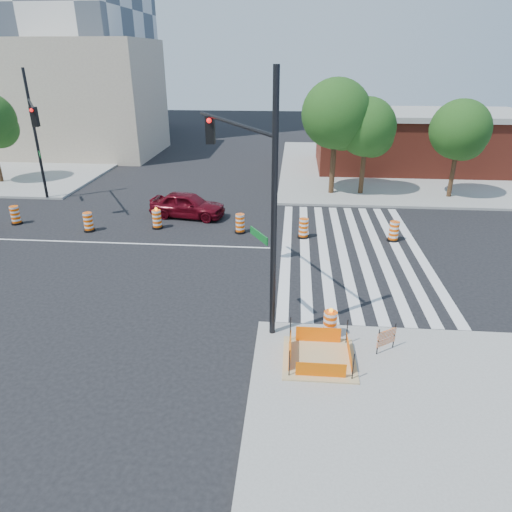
# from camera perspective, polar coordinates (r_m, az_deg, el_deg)

# --- Properties ---
(ground) EXTENTS (120.00, 120.00, 0.00)m
(ground) POSITION_cam_1_polar(r_m,az_deg,el_deg) (23.76, -15.35, 1.51)
(ground) COLOR black
(ground) RESTS_ON ground
(sidewalk_ne) EXTENTS (22.00, 22.00, 0.15)m
(sidewalk_ne) POSITION_cam_1_polar(r_m,az_deg,el_deg) (40.79, 19.15, 10.36)
(sidewalk_ne) COLOR gray
(sidewalk_ne) RESTS_ON ground
(sidewalk_nw) EXTENTS (22.00, 22.00, 0.15)m
(sidewalk_nw) POSITION_cam_1_polar(r_m,az_deg,el_deg) (47.35, -29.19, 10.40)
(sidewalk_nw) COLOR gray
(sidewalk_nw) RESTS_ON ground
(crosswalk_east) EXTENTS (6.75, 13.50, 0.01)m
(crosswalk_east) POSITION_cam_1_polar(r_m,az_deg,el_deg) (22.54, 11.84, 0.66)
(crosswalk_east) COLOR silver
(crosswalk_east) RESTS_ON ground
(lane_centerline) EXTENTS (14.00, 0.12, 0.01)m
(lane_centerline) POSITION_cam_1_polar(r_m,az_deg,el_deg) (23.76, -15.35, 1.52)
(lane_centerline) COLOR silver
(lane_centerline) RESTS_ON ground
(excavation_pit) EXTENTS (2.20, 2.20, 0.90)m
(excavation_pit) POSITION_cam_1_polar(r_m,az_deg,el_deg) (14.39, 7.88, -12.43)
(excavation_pit) COLOR tan
(excavation_pit) RESTS_ON ground
(brick_storefront) EXTENTS (16.50, 8.50, 4.60)m
(brick_storefront) POSITION_cam_1_polar(r_m,az_deg,el_deg) (40.37, 19.58, 13.44)
(brick_storefront) COLOR maroon
(brick_storefront) RESTS_ON ground
(beige_midrise) EXTENTS (14.00, 10.00, 10.00)m
(beige_midrise) POSITION_cam_1_polar(r_m,az_deg,el_deg) (47.23, -21.39, 17.83)
(beige_midrise) COLOR tan
(beige_midrise) RESTS_ON ground
(red_coupe) EXTENTS (4.56, 2.42, 1.48)m
(red_coupe) POSITION_cam_1_polar(r_m,az_deg,el_deg) (26.84, -8.55, 6.35)
(red_coupe) COLOR #540711
(red_coupe) RESTS_ON ground
(signal_pole_se) EXTENTS (3.29, 5.51, 8.32)m
(signal_pole_se) POSITION_cam_1_polar(r_m,az_deg,el_deg) (14.98, -0.81, 9.98)
(signal_pole_se) COLOR black
(signal_pole_se) RESTS_ON ground
(signal_pole_nw) EXTENTS (3.23, 5.15, 7.87)m
(signal_pole_nw) POSITION_cam_1_polar(r_m,az_deg,el_deg) (30.57, -25.94, 14.31)
(signal_pole_nw) COLOR black
(signal_pole_nw) RESTS_ON ground
(pit_drum) EXTENTS (0.55, 0.55, 1.08)m
(pit_drum) POSITION_cam_1_polar(r_m,az_deg,el_deg) (15.24, 9.22, -8.53)
(pit_drum) COLOR black
(pit_drum) RESTS_ON ground
(barricade) EXTENTS (0.65, 0.46, 0.90)m
(barricade) POSITION_cam_1_polar(r_m,az_deg,el_deg) (14.94, 15.99, -9.76)
(barricade) COLOR #FF5605
(barricade) RESTS_ON ground
(tree_north_c) EXTENTS (4.40, 4.40, 7.48)m
(tree_north_c) POSITION_cam_1_polar(r_m,az_deg,el_deg) (30.69, 10.06, 16.64)
(tree_north_c) COLOR #382314
(tree_north_c) RESTS_ON ground
(tree_north_d) EXTENTS (3.73, 3.73, 6.35)m
(tree_north_d) POSITION_cam_1_polar(r_m,az_deg,el_deg) (31.09, 13.69, 15.02)
(tree_north_d) COLOR #382314
(tree_north_d) RESTS_ON ground
(tree_north_e) EXTENTS (3.70, 3.70, 6.29)m
(tree_north_e) POSITION_cam_1_polar(r_m,az_deg,el_deg) (32.09, 24.15, 13.85)
(tree_north_e) COLOR #382314
(tree_north_e) RESTS_ON ground
(median_drum_1) EXTENTS (0.60, 0.60, 1.02)m
(median_drum_1) POSITION_cam_1_polar(r_m,az_deg,el_deg) (28.80, -27.86, 4.48)
(median_drum_1) COLOR black
(median_drum_1) RESTS_ON ground
(median_drum_2) EXTENTS (0.60, 0.60, 1.02)m
(median_drum_2) POSITION_cam_1_polar(r_m,az_deg,el_deg) (26.00, -20.21, 3.94)
(median_drum_2) COLOR black
(median_drum_2) RESTS_ON ground
(median_drum_3) EXTENTS (0.60, 0.60, 1.18)m
(median_drum_3) POSITION_cam_1_polar(r_m,az_deg,el_deg) (25.41, -12.27, 4.46)
(median_drum_3) COLOR black
(median_drum_3) RESTS_ON ground
(median_drum_4) EXTENTS (0.60, 0.60, 1.02)m
(median_drum_4) POSITION_cam_1_polar(r_m,az_deg,el_deg) (24.21, -2.00, 4.01)
(median_drum_4) COLOR black
(median_drum_4) RESTS_ON ground
(median_drum_5) EXTENTS (0.60, 0.60, 1.02)m
(median_drum_5) POSITION_cam_1_polar(r_m,az_deg,el_deg) (23.63, 5.96, 3.39)
(median_drum_5) COLOR black
(median_drum_5) RESTS_ON ground
(median_drum_6) EXTENTS (0.60, 0.60, 1.02)m
(median_drum_6) POSITION_cam_1_polar(r_m,az_deg,el_deg) (24.13, 16.84, 2.90)
(median_drum_6) COLOR black
(median_drum_6) RESTS_ON ground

